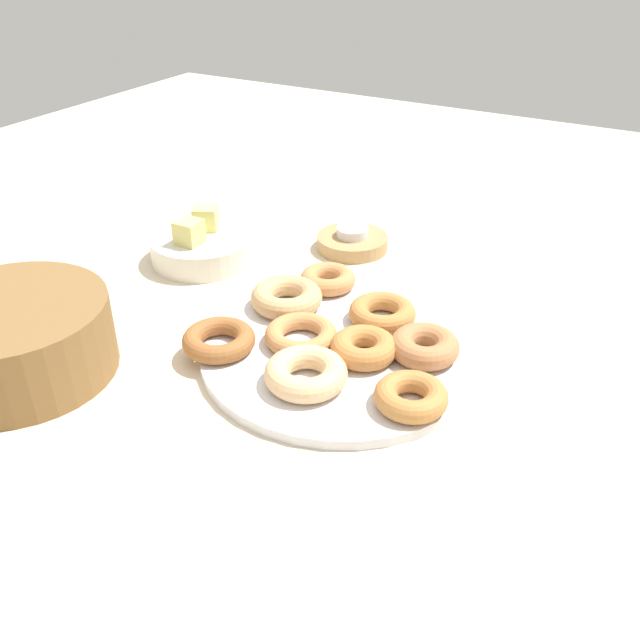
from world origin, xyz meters
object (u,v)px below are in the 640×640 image
Objects in this scene: candle_holder at (352,242)px; melon_chunk_right at (206,218)px; donut_1 at (304,373)px; donut_plate at (341,352)px; donut_7 at (424,346)px; donut_3 at (382,313)px; donut_2 at (287,297)px; tealight at (353,232)px; donut_0 at (219,340)px; donut_5 at (411,396)px; donut_6 at (328,279)px; basket at (15,339)px; fruit_bowl at (203,248)px; melon_chunk_left at (189,232)px; donut_4 at (301,335)px; donut_8 at (364,348)px.

melon_chunk_right reaches higher than candle_holder.
donut_plate is at bearing -2.07° from donut_1.
donut_7 reaches higher than candle_holder.
donut_3 is 0.35m from melon_chunk_right.
tealight is at bearing 4.53° from donut_2.
donut_plate is at bearing 107.87° from donut_7.
donut_0 is at bearing 179.77° from candle_holder.
melon_chunk_right is at bearing 63.36° from donut_5.
donut_plate is 6.75× the size of tealight.
tealight is (0.20, 0.14, 0.00)m from donut_3.
basket reaches higher than donut_6.
basket is 1.41× the size of fruit_bowl.
melon_chunk_left is (-0.03, 0.00, 0.04)m from fruit_bowl.
donut_4 is 0.15m from donut_7.
basket is at bearing 179.06° from melon_chunk_left.
donut_3 is 0.39× the size of basket.
donut_3 is 0.12m from donut_6.
fruit_bowl is (0.34, -0.01, -0.03)m from basket.
donut_8 is 0.39m from melon_chunk_right.
melon_chunk_right is at bearing 1.05° from basket.
melon_chunk_right reaches higher than donut_6.
melon_chunk_left is (0.32, -0.01, 0.01)m from basket.
melon_chunk_left is at bearing 65.94° from donut_4.
donut_5 is at bearing -124.23° from donut_8.
candle_holder is at bearing 36.06° from donut_3.
melon_chunk_left reaches higher than donut_5.
donut_3 is 0.33m from melon_chunk_left.
donut_5 is 1.01× the size of donut_8.
donut_plate is 4.30× the size of donut_8.
donut_8 is (0.07, -0.16, 0.00)m from donut_0.
donut_plate is 4.42× the size of donut_6.
basket is (-0.26, 0.21, 0.02)m from donut_2.
tealight is (0.36, 0.12, 0.00)m from donut_1.
donut_6 is 0.21m from donut_7.
donut_7 reaches higher than donut_4.
donut_2 is 0.09m from donut_4.
donut_2 is 1.10× the size of donut_3.
donut_7 reaches higher than donut_6.
donut_1 is 0.17m from donut_2.
donut_1 is at bearing -158.03° from donut_6.
donut_2 is at bearing 65.46° from donut_plate.
donut_5 and donut_6 have the same top height.
basket is at bearing 159.04° from candle_holder.
donut_8 is 0.37m from fruit_bowl.
basket is at bearing 112.37° from donut_1.
donut_3 is 1.04× the size of donut_7.
donut_5 is 2.24× the size of melon_chunk_right.
donut_4 is at bearing -114.06° from melon_chunk_left.
donut_2 and donut_7 have the same top height.
melon_chunk_left reaches higher than donut_6.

